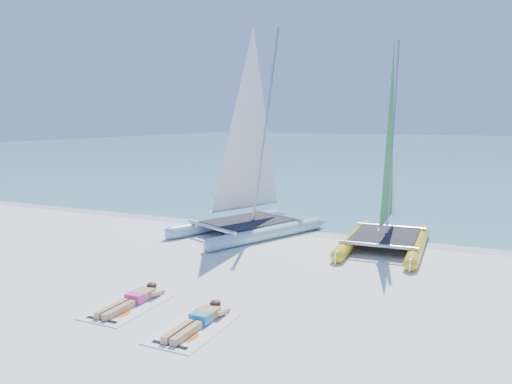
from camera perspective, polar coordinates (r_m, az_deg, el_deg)
ground at (r=11.86m, az=1.97°, el=-10.26°), size 140.00×140.00×0.00m
sea at (r=73.59m, az=21.45°, el=4.78°), size 140.00×115.00×0.01m
wet_sand_strip at (r=16.88m, az=9.26°, el=-4.72°), size 140.00×1.40×0.01m
catamaran_blue at (r=16.36m, az=-0.77°, el=2.45°), size 4.32×5.73×7.06m
catamaran_yellow at (r=15.42m, az=15.01°, el=1.43°), size 2.39×5.04×6.37m
towel_a at (r=10.68m, az=-14.46°, el=-12.61°), size 1.00×1.85×0.02m
sunbather_a at (r=10.78m, az=-13.82°, el=-11.76°), size 0.37×1.73×0.26m
towel_b at (r=9.45m, az=-7.16°, el=-15.24°), size 1.00×1.85×0.02m
sunbather_b at (r=9.55m, az=-6.54°, el=-14.24°), size 0.37×1.73×0.26m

